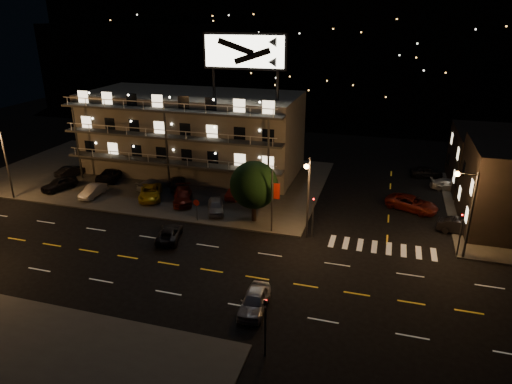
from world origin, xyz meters
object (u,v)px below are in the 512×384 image
(side_car_0, at_px, (461,227))
(road_car_west, at_px, (169,233))
(lot_car_2, at_px, (150,192))
(lot_car_4, at_px, (216,206))
(road_car_east, at_px, (255,301))
(tree, at_px, (254,186))
(lot_car_7, at_px, (154,184))

(side_car_0, xyz_separation_m, road_car_west, (-26.78, -9.21, -0.12))
(lot_car_2, xyz_separation_m, lot_car_4, (8.68, -1.57, -0.02))
(side_car_0, height_order, road_car_east, road_car_east)
(lot_car_2, distance_m, lot_car_4, 8.82)
(tree, bearing_deg, lot_car_7, 159.96)
(tree, distance_m, lot_car_7, 15.55)
(tree, distance_m, road_car_west, 9.54)
(lot_car_2, height_order, road_car_east, lot_car_2)
(lot_car_4, bearing_deg, tree, -33.05)
(lot_car_4, relative_size, road_car_east, 0.92)
(lot_car_7, bearing_deg, road_car_east, 158.02)
(tree, distance_m, lot_car_4, 5.54)
(lot_car_2, relative_size, road_car_east, 1.17)
(tree, height_order, lot_car_4, tree)
(lot_car_2, relative_size, lot_car_7, 1.20)
(tree, distance_m, road_car_east, 15.37)
(lot_car_2, bearing_deg, side_car_0, -23.03)
(road_car_west, bearing_deg, side_car_0, -176.50)
(tree, bearing_deg, lot_car_2, 169.62)
(lot_car_2, height_order, road_car_west, lot_car_2)
(tree, bearing_deg, lot_car_4, 169.38)
(lot_car_2, xyz_separation_m, side_car_0, (33.42, 0.71, -0.13))
(lot_car_2, bearing_deg, tree, -34.62)
(road_car_east, bearing_deg, road_car_west, 140.27)
(lot_car_4, xyz_separation_m, lot_car_7, (-9.79, 4.37, -0.07))
(lot_car_7, relative_size, road_car_west, 0.97)
(road_car_west, bearing_deg, tree, -152.58)
(lot_car_7, xyz_separation_m, road_car_east, (18.72, -19.59, -0.02))
(tree, height_order, lot_car_2, tree)
(lot_car_2, xyz_separation_m, road_car_east, (17.61, -16.79, -0.11))
(side_car_0, distance_m, road_car_east, 23.59)
(lot_car_4, xyz_separation_m, road_car_west, (-2.03, -6.93, -0.23))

